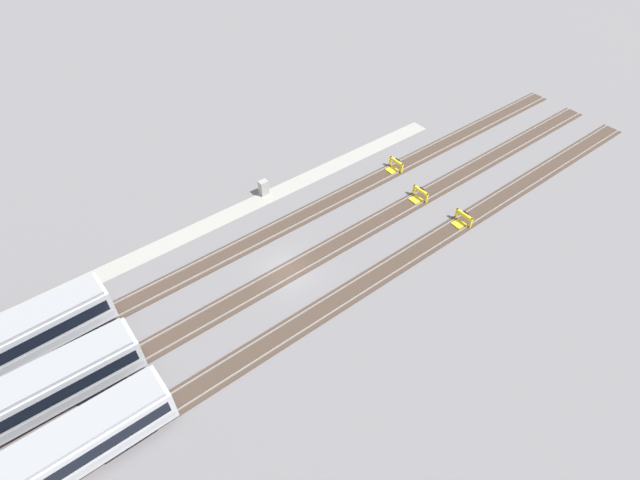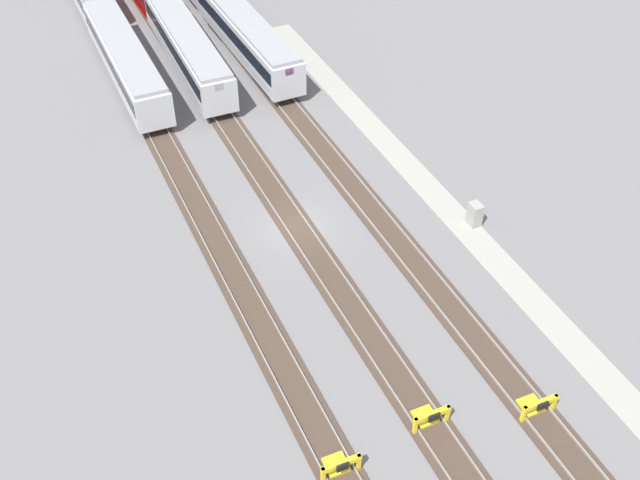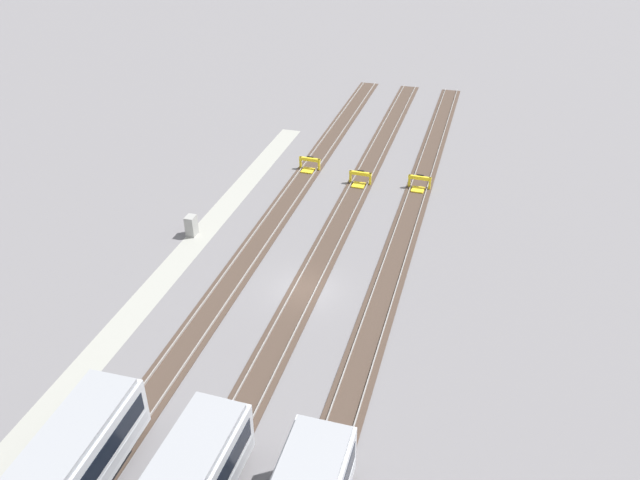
# 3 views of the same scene
# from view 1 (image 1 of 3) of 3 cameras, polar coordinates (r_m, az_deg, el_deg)

# --- Properties ---
(ground_plane) EXTENTS (400.00, 400.00, 0.00)m
(ground_plane) POSITION_cam_1_polar(r_m,az_deg,el_deg) (43.98, -3.68, -3.69)
(ground_plane) COLOR slate
(service_walkway) EXTENTS (54.00, 2.00, 0.01)m
(service_walkway) POSITION_cam_1_polar(r_m,az_deg,el_deg) (50.23, -10.21, 2.91)
(service_walkway) COLOR #9E9E93
(service_walkway) RESTS_ON ground
(rail_track_nearest) EXTENTS (90.00, 2.24, 0.21)m
(rail_track_nearest) POSITION_cam_1_polar(r_m,az_deg,el_deg) (47.09, -7.33, 0.04)
(rail_track_nearest) COLOR #47382D
(rail_track_nearest) RESTS_ON ground
(rail_track_near_inner) EXTENTS (90.00, 2.24, 0.21)m
(rail_track_near_inner) POSITION_cam_1_polar(r_m,az_deg,el_deg) (43.95, -3.68, -3.65)
(rail_track_near_inner) COLOR #47382D
(rail_track_near_inner) RESTS_ON ground
(rail_track_middle) EXTENTS (90.00, 2.24, 0.21)m
(rail_track_middle) POSITION_cam_1_polar(r_m,az_deg,el_deg) (41.22, 0.54, -7.84)
(rail_track_middle) COLOR #47382D
(rail_track_middle) RESTS_ON ground
(subway_car_front_row_leftmost) EXTENTS (18.06, 3.25, 3.70)m
(subway_car_front_row_leftmost) POSITION_cam_1_polar(r_m,az_deg,el_deg) (39.87, -32.50, -16.14)
(subway_car_front_row_leftmost) COLOR silver
(subway_car_front_row_leftmost) RESTS_ON ground
(subway_car_back_row_leftmost) EXTENTS (18.00, 2.87, 3.70)m
(subway_car_back_row_leftmost) POSITION_cam_1_polar(r_m,az_deg,el_deg) (36.85, -30.62, -22.18)
(subway_car_back_row_leftmost) COLOR silver
(subway_car_back_row_leftmost) RESTS_ON ground
(bumper_stop_nearest_track) EXTENTS (1.36, 2.01, 1.22)m
(bumper_stop_nearest_track) POSITION_cam_1_polar(r_m,az_deg,el_deg) (55.56, 8.50, 8.36)
(bumper_stop_nearest_track) COLOR yellow
(bumper_stop_nearest_track) RESTS_ON ground
(bumper_stop_near_inner_track) EXTENTS (1.36, 2.00, 1.22)m
(bumper_stop_near_inner_track) POSITION_cam_1_polar(r_m,az_deg,el_deg) (51.88, 11.19, 5.02)
(bumper_stop_near_inner_track) COLOR yellow
(bumper_stop_near_inner_track) RESTS_ON ground
(bumper_stop_middle_track) EXTENTS (1.37, 2.01, 1.22)m
(bumper_stop_middle_track) POSITION_cam_1_polar(r_m,az_deg,el_deg) (49.97, 15.89, 2.25)
(bumper_stop_middle_track) COLOR yellow
(bumper_stop_middle_track) RESTS_ON ground
(electrical_cabinet) EXTENTS (0.90, 0.73, 1.60)m
(electrical_cabinet) POSITION_cam_1_polar(r_m,az_deg,el_deg) (51.78, -6.46, 5.98)
(electrical_cabinet) COLOR #9E9E99
(electrical_cabinet) RESTS_ON ground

